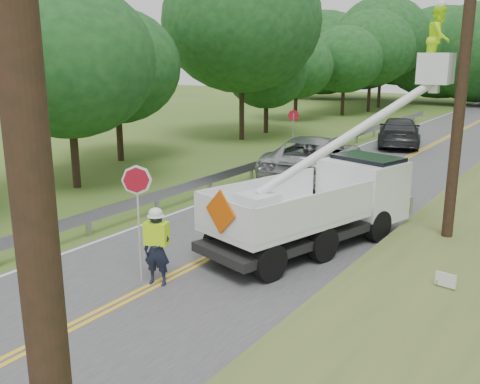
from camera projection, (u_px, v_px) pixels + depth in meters
The scene contains 10 objects.
ground at pixel (72, 328), 10.62m from camera, with size 140.00×140.00×0.00m, color #3F6324.
road at pixel (349, 187), 21.89m from camera, with size 7.20×96.00×0.03m.
guardrail at pixel (275, 160), 24.65m from camera, with size 0.18×48.00×0.77m.
treeline_left at pixel (291, 44), 37.89m from camera, with size 9.91×55.94×11.53m.
flagger at pixel (156, 243), 12.36m from camera, with size 1.07×0.64×2.82m.
bucket_truck at pixel (340, 190), 15.25m from camera, with size 4.77×6.88×6.47m.
suv_silver at pixel (314, 157), 23.19m from camera, with size 3.08×6.67×1.85m, color #AEAEB4.
suv_darkgrey at pixel (399, 132), 31.61m from camera, with size 2.33×5.74×1.67m, color #323538.
stop_sign_permanent at pixel (293, 127), 26.56m from camera, with size 0.53×0.21×2.63m.
yard_sign at pixel (446, 281), 11.66m from camera, with size 0.45×0.09×0.65m.
Camera 1 is at (8.13, -6.14, 5.24)m, focal length 40.18 mm.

